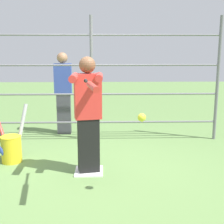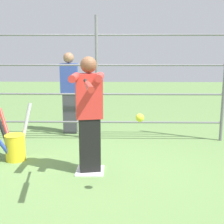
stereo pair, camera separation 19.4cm
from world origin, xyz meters
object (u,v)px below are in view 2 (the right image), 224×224
(batter, at_px, (89,112))
(baseball_bat_swinging, at_px, (89,86))
(bat_bucket, at_px, (14,144))
(bystander_behind_fence, at_px, (69,92))
(softball_in_flight, at_px, (140,118))

(batter, distance_m, baseball_bat_swinging, 1.09)
(bat_bucket, bearing_deg, batter, 159.42)
(bat_bucket, relative_size, bystander_behind_fence, 0.53)
(bat_bucket, height_order, bystander_behind_fence, bystander_behind_fence)
(batter, bearing_deg, bystander_behind_fence, -74.10)
(batter, xyz_separation_m, bat_bucket, (1.26, -0.47, -0.63))
(batter, distance_m, softball_in_flight, 1.03)
(baseball_bat_swinging, bearing_deg, bystander_behind_fence, -77.32)
(bat_bucket, bearing_deg, bystander_behind_fence, -111.52)
(bystander_behind_fence, bearing_deg, batter, 105.90)
(bystander_behind_fence, bearing_deg, bat_bucket, 68.48)
(batter, relative_size, softball_in_flight, 17.22)
(batter, xyz_separation_m, softball_in_flight, (-0.65, 0.79, 0.09))
(batter, height_order, bat_bucket, batter)
(batter, distance_m, bat_bucket, 1.48)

